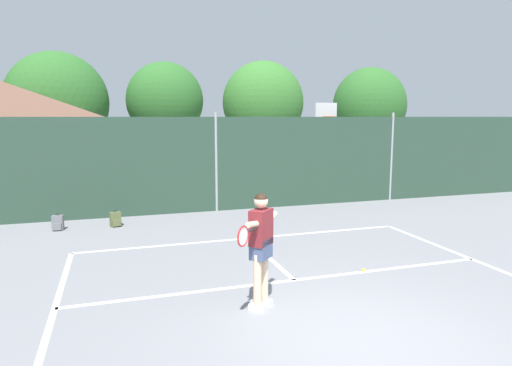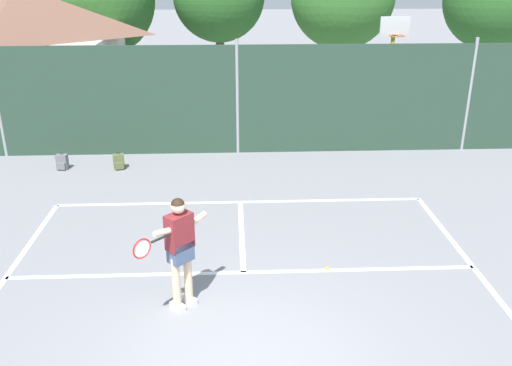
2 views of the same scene
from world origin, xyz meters
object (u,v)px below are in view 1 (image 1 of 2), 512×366
Objects in this scene: backpack_olive at (116,220)px; tennis_player at (261,240)px; backpack_grey at (58,223)px; tennis_ball at (364,270)px; basketball_hoop at (325,135)px.

tennis_player is at bearing -71.02° from backpack_olive.
tennis_player is 7.35m from backpack_grey.
tennis_player is 28.10× the size of tennis_ball.
backpack_grey reaches higher than tennis_ball.
tennis_ball is 7.03m from backpack_olive.
backpack_olive is (-2.16, 6.29, -0.92)m from tennis_player.
backpack_grey is (-6.10, 5.34, 0.16)m from tennis_ball.
tennis_ball is 8.11m from backpack_grey.
backpack_grey is 1.00× the size of backpack_olive.
backpack_olive is (1.48, -0.04, 0.00)m from backpack_grey.
tennis_player is 4.01× the size of backpack_olive.
backpack_grey is at bearing 119.94° from tennis_player.
basketball_hoop is at bearing 21.48° from backpack_olive.
basketball_hoop is 7.67× the size of backpack_grey.
tennis_ball is (2.46, 0.98, -1.08)m from tennis_player.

